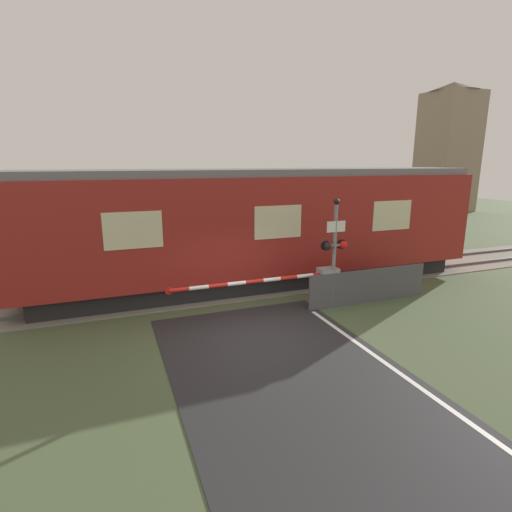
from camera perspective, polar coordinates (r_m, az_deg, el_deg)
ground_plane at (r=10.57m, az=0.08°, el=-11.46°), size 80.00×80.00×0.00m
track_bed at (r=14.34m, az=-5.98°, el=-4.63°), size 36.00×3.20×0.13m
train at (r=14.39m, az=0.81°, el=4.17°), size 16.44×2.93×4.18m
crossing_barrier at (r=12.51m, az=8.67°, el=-4.26°), size 5.30×0.44×1.22m
signal_post at (r=12.26m, az=11.17°, el=1.30°), size 0.85×0.26×3.38m
distant_building at (r=41.06m, az=25.69°, el=13.81°), size 4.43×4.43×11.15m
roadside_fence at (r=13.32m, az=15.80°, el=-4.12°), size 4.29×0.06×1.10m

